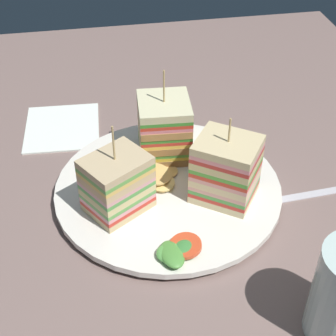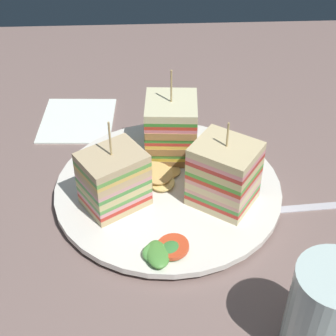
{
  "view_description": "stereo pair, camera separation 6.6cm",
  "coord_description": "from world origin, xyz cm",
  "px_view_note": "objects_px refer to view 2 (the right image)",
  "views": [
    {
      "loc": [
        -50.46,
        9.0,
        46.16
      ],
      "look_at": [
        0.0,
        0.0,
        4.54
      ],
      "focal_mm": 54.98,
      "sensor_mm": 36.0,
      "label": 1
    },
    {
      "loc": [
        -51.19,
        2.44,
        46.16
      ],
      "look_at": [
        0.0,
        0.0,
        4.54
      ],
      "focal_mm": 54.98,
      "sensor_mm": 36.0,
      "label": 2
    }
  ],
  "objects_px": {
    "sandwich_wedge_0": "(114,179)",
    "chip_pile": "(160,175)",
    "plate": "(168,189)",
    "spoon": "(282,208)",
    "sandwich_wedge_2": "(171,128)",
    "napkin": "(77,120)",
    "sandwich_wedge_1": "(224,174)",
    "drinking_glass": "(324,319)"
  },
  "relations": [
    {
      "from": "sandwich_wedge_1",
      "to": "sandwich_wedge_0",
      "type": "bearing_deg",
      "value": 33.89
    },
    {
      "from": "plate",
      "to": "spoon",
      "type": "xyz_separation_m",
      "value": [
        -0.04,
        -0.15,
        -0.01
      ]
    },
    {
      "from": "napkin",
      "to": "sandwich_wedge_0",
      "type": "bearing_deg",
      "value": -162.0
    },
    {
      "from": "plate",
      "to": "chip_pile",
      "type": "distance_m",
      "value": 0.02
    },
    {
      "from": "sandwich_wedge_1",
      "to": "sandwich_wedge_2",
      "type": "distance_m",
      "value": 0.12
    },
    {
      "from": "chip_pile",
      "to": "sandwich_wedge_0",
      "type": "bearing_deg",
      "value": 125.56
    },
    {
      "from": "plate",
      "to": "sandwich_wedge_2",
      "type": "distance_m",
      "value": 0.09
    },
    {
      "from": "sandwich_wedge_1",
      "to": "spoon",
      "type": "xyz_separation_m",
      "value": [
        -0.01,
        -0.08,
        -0.05
      ]
    },
    {
      "from": "plate",
      "to": "sandwich_wedge_2",
      "type": "xyz_separation_m",
      "value": [
        0.07,
        -0.01,
        0.05
      ]
    },
    {
      "from": "plate",
      "to": "drinking_glass",
      "type": "distance_m",
      "value": 0.27
    },
    {
      "from": "sandwich_wedge_2",
      "to": "spoon",
      "type": "relative_size",
      "value": 0.99
    },
    {
      "from": "plate",
      "to": "sandwich_wedge_2",
      "type": "height_order",
      "value": "sandwich_wedge_2"
    },
    {
      "from": "chip_pile",
      "to": "napkin",
      "type": "relative_size",
      "value": 0.6
    },
    {
      "from": "chip_pile",
      "to": "drinking_glass",
      "type": "xyz_separation_m",
      "value": [
        -0.25,
        -0.15,
        0.02
      ]
    },
    {
      "from": "chip_pile",
      "to": "spoon",
      "type": "bearing_deg",
      "value": -107.95
    },
    {
      "from": "sandwich_wedge_1",
      "to": "napkin",
      "type": "height_order",
      "value": "sandwich_wedge_1"
    },
    {
      "from": "spoon",
      "to": "napkin",
      "type": "xyz_separation_m",
      "value": [
        0.22,
        0.28,
        -0.0
      ]
    },
    {
      "from": "sandwich_wedge_0",
      "to": "drinking_glass",
      "type": "xyz_separation_m",
      "value": [
        -0.2,
        -0.2,
        -0.01
      ]
    },
    {
      "from": "sandwich_wedge_2",
      "to": "napkin",
      "type": "xyz_separation_m",
      "value": [
        0.11,
        0.14,
        -0.05
      ]
    },
    {
      "from": "sandwich_wedge_2",
      "to": "chip_pile",
      "type": "xyz_separation_m",
      "value": [
        -0.06,
        0.02,
        -0.03
      ]
    },
    {
      "from": "sandwich_wedge_0",
      "to": "drinking_glass",
      "type": "bearing_deg",
      "value": -77.86
    },
    {
      "from": "spoon",
      "to": "napkin",
      "type": "distance_m",
      "value": 0.36
    },
    {
      "from": "plate",
      "to": "sandwich_wedge_0",
      "type": "height_order",
      "value": "sandwich_wedge_0"
    },
    {
      "from": "chip_pile",
      "to": "sandwich_wedge_1",
      "type": "bearing_deg",
      "value": -119.56
    },
    {
      "from": "plate",
      "to": "sandwich_wedge_0",
      "type": "bearing_deg",
      "value": 113.33
    },
    {
      "from": "spoon",
      "to": "napkin",
      "type": "relative_size",
      "value": 1.04
    },
    {
      "from": "sandwich_wedge_1",
      "to": "chip_pile",
      "type": "xyz_separation_m",
      "value": [
        0.04,
        0.08,
        -0.03
      ]
    },
    {
      "from": "spoon",
      "to": "sandwich_wedge_2",
      "type": "bearing_deg",
      "value": -42.86
    },
    {
      "from": "sandwich_wedge_1",
      "to": "plate",
      "type": "bearing_deg",
      "value": 9.8
    },
    {
      "from": "drinking_glass",
      "to": "plate",
      "type": "bearing_deg",
      "value": 30.21
    },
    {
      "from": "sandwich_wedge_1",
      "to": "spoon",
      "type": "relative_size",
      "value": 0.9
    },
    {
      "from": "drinking_glass",
      "to": "chip_pile",
      "type": "bearing_deg",
      "value": 30.62
    },
    {
      "from": "plate",
      "to": "sandwich_wedge_0",
      "type": "relative_size",
      "value": 2.43
    },
    {
      "from": "spoon",
      "to": "napkin",
      "type": "height_order",
      "value": "spoon"
    },
    {
      "from": "spoon",
      "to": "drinking_glass",
      "type": "height_order",
      "value": "drinking_glass"
    },
    {
      "from": "sandwich_wedge_1",
      "to": "spoon",
      "type": "bearing_deg",
      "value": -150.2
    },
    {
      "from": "chip_pile",
      "to": "drinking_glass",
      "type": "relative_size",
      "value": 0.68
    },
    {
      "from": "spoon",
      "to": "drinking_glass",
      "type": "bearing_deg",
      "value": 83.53
    },
    {
      "from": "sandwich_wedge_0",
      "to": "chip_pile",
      "type": "height_order",
      "value": "sandwich_wedge_0"
    },
    {
      "from": "sandwich_wedge_0",
      "to": "spoon",
      "type": "bearing_deg",
      "value": -35.05
    },
    {
      "from": "spoon",
      "to": "drinking_glass",
      "type": "xyz_separation_m",
      "value": [
        -0.2,
        0.01,
        0.04
      ]
    },
    {
      "from": "sandwich_wedge_1",
      "to": "chip_pile",
      "type": "height_order",
      "value": "sandwich_wedge_1"
    }
  ]
}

